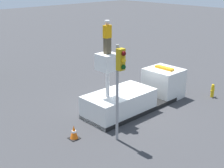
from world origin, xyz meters
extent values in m
plane|color=#38383A|center=(0.00, 0.00, 0.00)|extent=(120.00, 120.00, 0.00)
cube|color=black|center=(0.00, 0.00, 0.12)|extent=(6.21, 2.27, 0.24)
cube|color=silver|center=(-1.01, 0.00, 0.68)|extent=(4.19, 2.21, 1.36)
cube|color=silver|center=(3.10, 0.00, 0.96)|extent=(2.02, 2.21, 1.92)
cube|color=black|center=(4.12, 0.00, 1.35)|extent=(0.03, 1.88, 0.77)
cube|color=orange|center=(3.10, 0.00, 1.99)|extent=(0.36, 1.32, 0.14)
cylinder|color=silver|center=(-1.93, 0.00, 2.19)|extent=(0.22, 0.22, 1.64)
cube|color=white|center=(-1.93, 0.00, 3.36)|extent=(0.99, 0.99, 0.90)
cube|color=brown|center=(-1.93, 0.00, 4.23)|extent=(0.34, 0.26, 0.84)
cube|color=#F29E0C|center=(-1.93, 0.00, 4.98)|extent=(0.40, 0.26, 0.66)
sphere|color=beige|center=(-1.93, 0.00, 5.42)|extent=(0.23, 0.23, 0.23)
cylinder|color=white|center=(-1.93, 0.00, 5.51)|extent=(0.26, 0.26, 0.09)
cylinder|color=gray|center=(-3.16, -2.02, 2.40)|extent=(0.14, 0.14, 4.80)
cube|color=#B79314|center=(-3.16, -2.23, 4.15)|extent=(0.34, 0.28, 1.00)
sphere|color=#490707|center=(-3.16, -2.41, 4.46)|extent=(0.22, 0.22, 0.22)
sphere|color=gold|center=(-3.16, -2.41, 4.15)|extent=(0.22, 0.22, 0.22)
sphere|color=#083710|center=(-3.16, -2.41, 3.84)|extent=(0.22, 0.22, 0.22)
cylinder|color=gold|center=(5.44, -2.31, 0.38)|extent=(0.22, 0.22, 0.76)
sphere|color=gold|center=(5.44, -2.31, 0.82)|extent=(0.19, 0.19, 0.19)
cylinder|color=gold|center=(5.27, -2.31, 0.46)|extent=(0.12, 0.09, 0.09)
cylinder|color=gold|center=(5.61, -2.31, 0.46)|extent=(0.12, 0.09, 0.09)
cube|color=black|center=(-4.66, -0.49, 0.01)|extent=(0.51, 0.51, 0.03)
cone|color=orange|center=(-4.66, -0.49, 0.36)|extent=(0.42, 0.42, 0.71)
cylinder|color=white|center=(-4.66, -0.49, 0.39)|extent=(0.22, 0.22, 0.10)
camera|label=1|loc=(-12.75, -11.81, 7.77)|focal=50.00mm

